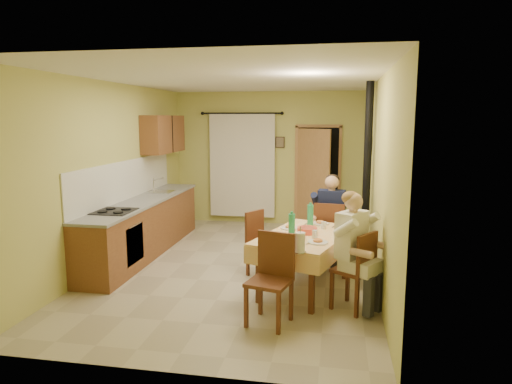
% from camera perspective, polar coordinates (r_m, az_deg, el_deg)
% --- Properties ---
extents(floor, '(4.00, 6.00, 0.01)m').
position_cam_1_polar(floor, '(7.10, -2.16, -9.28)').
color(floor, tan).
rests_on(floor, ground).
extents(room_shell, '(4.04, 6.04, 2.82)m').
position_cam_1_polar(room_shell, '(6.74, -2.25, 5.55)').
color(room_shell, '#C0BE62').
rests_on(room_shell, ground).
extents(kitchen_run, '(0.64, 3.64, 1.56)m').
position_cam_1_polar(kitchen_run, '(7.85, -13.84, -4.07)').
color(kitchen_run, brown).
rests_on(kitchen_run, ground).
extents(upper_cabinets, '(0.35, 1.40, 0.70)m').
position_cam_1_polar(upper_cabinets, '(8.90, -11.47, 7.10)').
color(upper_cabinets, brown).
rests_on(upper_cabinets, room_shell).
extents(curtain, '(1.70, 0.07, 2.22)m').
position_cam_1_polar(curtain, '(9.73, -1.74, 3.39)').
color(curtain, black).
rests_on(curtain, ground).
extents(doorway, '(0.96, 0.53, 2.15)m').
position_cam_1_polar(doorway, '(9.52, 7.45, 1.91)').
color(doorway, black).
rests_on(doorway, ground).
extents(dining_table, '(1.39, 1.81, 0.76)m').
position_cam_1_polar(dining_table, '(6.09, 6.15, -8.70)').
color(dining_table, '#EDBB7B').
rests_on(dining_table, ground).
extents(tableware, '(0.66, 1.62, 0.33)m').
position_cam_1_polar(tableware, '(5.87, 5.94, -4.88)').
color(tableware, white).
rests_on(tableware, dining_table).
extents(chair_far, '(0.50, 0.50, 1.01)m').
position_cam_1_polar(chair_far, '(7.10, 9.23, -6.92)').
color(chair_far, '#552B17').
rests_on(chair_far, ground).
extents(chair_near, '(0.53, 0.53, 1.00)m').
position_cam_1_polar(chair_near, '(5.16, 1.72, -13.11)').
color(chair_near, '#552B17').
rests_on(chair_near, ground).
extents(chair_right, '(0.56, 0.56, 0.96)m').
position_cam_1_polar(chair_right, '(5.62, 12.07, -11.42)').
color(chair_right, '#552B17').
rests_on(chair_right, ground).
extents(chair_left, '(0.52, 0.52, 0.93)m').
position_cam_1_polar(chair_left, '(6.64, 0.82, -7.96)').
color(chair_left, '#552B17').
rests_on(chair_left, ground).
extents(man_far, '(0.61, 0.50, 1.39)m').
position_cam_1_polar(man_far, '(6.97, 9.37, -2.24)').
color(man_far, '#141938').
rests_on(man_far, chair_far).
extents(man_right, '(0.64, 0.65, 1.39)m').
position_cam_1_polar(man_right, '(5.45, 12.16, -5.57)').
color(man_right, white).
rests_on(man_right, chair_right).
extents(stove_flue, '(0.24, 0.24, 2.80)m').
position_cam_1_polar(stove_flue, '(7.29, 13.58, -0.71)').
color(stove_flue, black).
rests_on(stove_flue, ground).
extents(picture_back, '(0.19, 0.03, 0.23)m').
position_cam_1_polar(picture_back, '(9.63, 3.02, 6.23)').
color(picture_back, black).
rests_on(picture_back, room_shell).
extents(picture_right, '(0.03, 0.31, 0.21)m').
position_cam_1_polar(picture_right, '(7.80, 14.07, 6.00)').
color(picture_right, brown).
rests_on(picture_right, room_shell).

